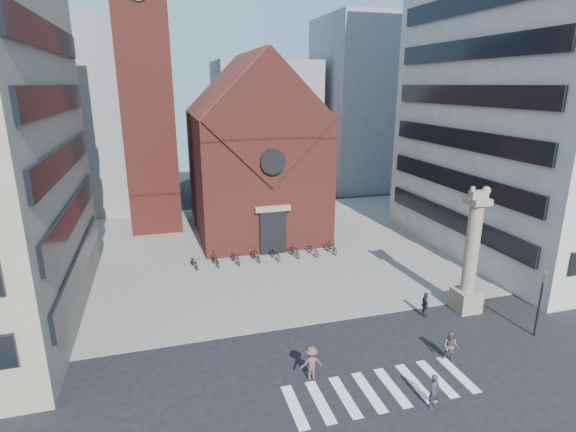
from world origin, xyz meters
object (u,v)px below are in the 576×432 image
object	(u,v)px
pedestrian_1	(451,347)
pedestrian_2	(425,304)
scooter_0	(194,262)
traffic_light	(540,302)
lion_column	(470,263)
pedestrian_0	(434,391)

from	to	relation	value
pedestrian_1	pedestrian_2	distance (m)	5.05
pedestrian_2	scooter_0	size ratio (longest dim) A/B	0.87
traffic_light	pedestrian_1	world-z (taller)	traffic_light
lion_column	scooter_0	xyz separation A→B (m)	(-17.17, 12.50, -2.89)
traffic_light	pedestrian_1	size ratio (longest dim) A/B	2.41
traffic_light	pedestrian_2	xyz separation A→B (m)	(-5.15, 4.00, -1.43)
pedestrian_1	scooter_0	size ratio (longest dim) A/B	0.90
lion_column	pedestrian_1	distance (m)	7.17
pedestrian_1	scooter_0	xyz separation A→B (m)	(-12.54, 17.34, -0.32)
lion_column	pedestrian_1	size ratio (longest dim) A/B	4.86
lion_column	pedestrian_0	xyz separation A→B (m)	(-7.64, -7.82, -2.59)
pedestrian_0	traffic_light	bearing A→B (deg)	-4.84
pedestrian_0	pedestrian_2	xyz separation A→B (m)	(4.49, 7.82, -0.01)
pedestrian_1	pedestrian_0	bearing A→B (deg)	-86.78
pedestrian_0	scooter_0	xyz separation A→B (m)	(-9.53, 20.32, -0.30)
pedestrian_2	scooter_0	xyz separation A→B (m)	(-14.02, 12.50, -0.29)
pedestrian_0	pedestrian_2	distance (m)	9.02
lion_column	pedestrian_0	size ratio (longest dim) A/B	4.99
pedestrian_0	pedestrian_1	xyz separation A→B (m)	(3.01, 2.99, 0.02)
pedestrian_0	pedestrian_2	world-z (taller)	pedestrian_0
pedestrian_2	lion_column	bearing A→B (deg)	-75.52
pedestrian_0	scooter_0	world-z (taller)	pedestrian_0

